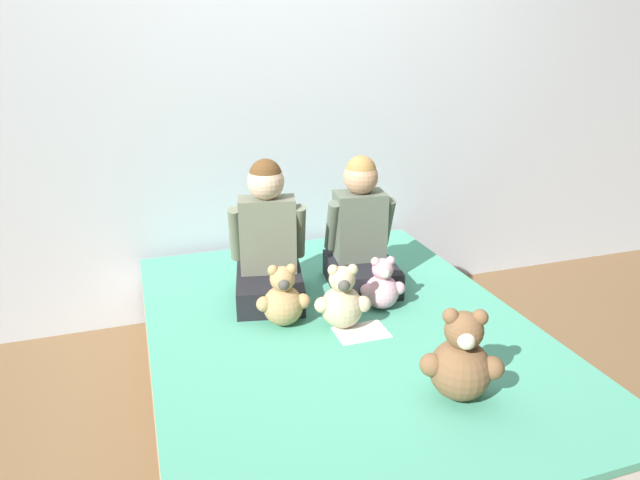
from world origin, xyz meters
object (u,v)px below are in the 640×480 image
Objects in this scene: child_on_right at (361,236)px; teddy_bear_held_by_right_child at (382,287)px; teddy_bear_between_children at (342,301)px; teddy_bear_at_foot_of_bed at (461,361)px; teddy_bear_held_by_left_child at (283,299)px; child_on_left at (268,245)px; sign_card at (361,332)px; bed at (341,368)px.

child_on_right is 2.58× the size of teddy_bear_held_by_right_child.
teddy_bear_held_by_right_child is 0.25m from teddy_bear_between_children.
teddy_bear_at_foot_of_bed is (-0.02, -0.67, 0.04)m from teddy_bear_held_by_right_child.
teddy_bear_held_by_right_child is at bearing 111.75° from teddy_bear_at_foot_of_bed.
teddy_bear_held_by_left_child is (-0.45, -0.27, -0.13)m from child_on_right.
child_on_left is 0.45m from teddy_bear_between_children.
teddy_bear_at_foot_of_bed is (0.42, -0.94, -0.11)m from child_on_left.
teddy_bear_held_by_left_child is at bearing 148.37° from sign_card.
teddy_bear_held_by_left_child reaches higher than teddy_bear_held_by_right_child.
teddy_bear_held_by_left_child is 0.25m from teddy_bear_between_children.
teddy_bear_between_children is at bearing 133.20° from teddy_bear_at_foot_of_bed.
bed is at bearing 125.69° from sign_card.
teddy_bear_held_by_right_child is 0.26m from sign_card.
child_on_left reaches higher than teddy_bear_held_by_right_child.
child_on_right is at bearing 72.75° from teddy_bear_between_children.
child_on_right reaches higher than sign_card.
bed is at bearing 106.72° from teddy_bear_between_children.
child_on_left is 2.38× the size of teddy_bear_held_by_left_child.
child_on_left is at bearing 157.06° from teddy_bear_held_by_right_child.
teddy_bear_held_by_right_child is 1.15× the size of sign_card.
child_on_right is 2.24× the size of teddy_bear_between_children.
teddy_bear_held_by_left_child is at bearing 146.12° from teddy_bear_at_foot_of_bed.
child_on_left is 0.31m from teddy_bear_held_by_left_child.
teddy_bear_held_by_right_child is 0.87× the size of teddy_bear_between_children.
teddy_bear_held_by_left_child is at bearing 170.13° from teddy_bear_between_children.
child_on_left is at bearing 134.32° from teddy_bear_between_children.
child_on_left is 3.03× the size of sign_card.
bed is 3.22× the size of child_on_left.
teddy_bear_held_by_left_child is 0.79m from teddy_bear_at_foot_of_bed.
sign_card is (0.27, -0.45, -0.25)m from child_on_left.
sign_card is (-0.17, -0.45, -0.24)m from child_on_right.
teddy_bear_held_by_right_child is (-0.00, -0.27, -0.14)m from child_on_right.
sign_card is (0.06, -0.08, 0.21)m from bed.
child_on_right reaches higher than teddy_bear_between_children.
child_on_left is at bearing 96.84° from teddy_bear_held_by_left_child.
teddy_bear_at_foot_of_bed is at bearing -54.49° from child_on_left.
teddy_bear_between_children is 0.85× the size of teddy_bear_at_foot_of_bed.
child_on_right is 0.54m from teddy_bear_held_by_left_child.
child_on_left is 0.44m from child_on_right.
child_on_right reaches higher than teddy_bear_held_by_left_child.
teddy_bear_between_children is (-0.23, -0.37, -0.13)m from child_on_right.
teddy_bear_at_foot_of_bed reaches higher than sign_card.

